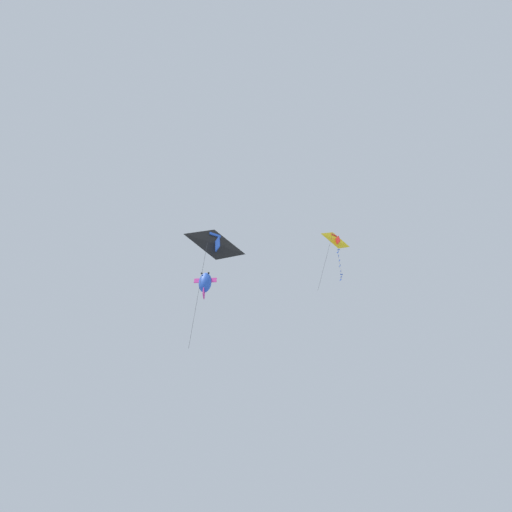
{
  "coord_description": "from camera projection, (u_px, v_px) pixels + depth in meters",
  "views": [
    {
      "loc": [
        24.22,
        5.6,
        0.5
      ],
      "look_at": [
        -2.34,
        -2.6,
        20.92
      ],
      "focal_mm": 40.09,
      "sensor_mm": 36.0,
      "label": 1
    }
  ],
  "objects": [
    {
      "name": "kite_delta_far_centre",
      "position": [
        336.0,
        241.0,
        37.95
      ],
      "size": [
        2.42,
        2.14,
        4.3
      ],
      "rotation": [
        0.22,
        0.0,
        5.62
      ],
      "color": "yellow"
    },
    {
      "name": "kite_delta_mid_left",
      "position": [
        216.0,
        244.0,
        29.85
      ],
      "size": [
        2.27,
        2.07,
        6.75
      ],
      "rotation": [
        0.18,
        0.0,
        5.52
      ],
      "color": "black"
    },
    {
      "name": "kite_fish_upper_right",
      "position": [
        205.0,
        283.0,
        35.59
      ],
      "size": [
        1.18,
        1.41,
        2.12
      ],
      "rotation": [
        0.22,
        0.0,
        4.94
      ],
      "color": "blue"
    }
  ]
}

